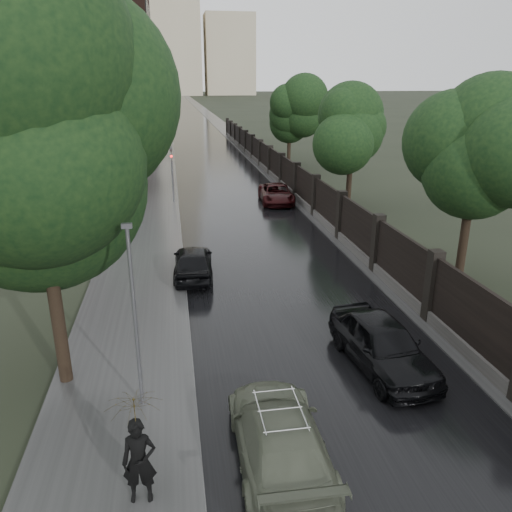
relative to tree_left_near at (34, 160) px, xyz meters
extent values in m
plane|color=black|center=(7.60, -3.00, -6.42)|extent=(800.00, 800.00, 0.00)
cube|color=black|center=(7.60, 187.00, -6.41)|extent=(8.00, 420.00, 0.02)
cube|color=#2D2D2D|center=(1.60, 187.00, -6.34)|extent=(4.00, 420.00, 0.16)
cube|color=#2D2D2D|center=(13.10, 187.00, -6.38)|extent=(3.00, 420.00, 0.08)
cube|color=#383533|center=(12.20, 29.00, -6.17)|extent=(0.40, 75.00, 0.50)
cube|color=black|center=(12.20, 29.00, -4.92)|extent=(0.15, 75.00, 2.00)
cube|color=black|center=(12.20, 67.00, -5.07)|extent=(0.45, 0.45, 2.70)
cylinder|color=black|center=(0.00, 0.00, -2.84)|extent=(0.36, 0.36, 7.15)
sphere|color=black|center=(0.00, 0.00, 0.02)|extent=(5.44, 5.44, 5.44)
cylinder|color=black|center=(-0.40, 27.00, -3.49)|extent=(0.36, 0.36, 5.85)
sphere|color=black|center=(-0.40, 27.00, -1.15)|extent=(4.25, 4.25, 4.25)
cylinder|color=black|center=(15.10, 5.00, -3.66)|extent=(0.36, 0.36, 5.53)
sphere|color=black|center=(15.10, 5.00, -1.45)|extent=(4.08, 4.08, 4.08)
cylinder|color=black|center=(15.10, 19.00, -3.66)|extent=(0.36, 0.36, 5.53)
sphere|color=black|center=(15.10, 19.00, -1.45)|extent=(4.08, 4.08, 4.08)
cylinder|color=black|center=(15.10, 37.00, -3.66)|extent=(0.36, 0.36, 5.53)
sphere|color=black|center=(15.10, 37.00, -1.45)|extent=(4.08, 4.08, 4.08)
cylinder|color=#59595E|center=(2.20, -1.50, -3.92)|extent=(0.10, 0.10, 5.00)
cube|color=#59595E|center=(2.20, -1.50, -1.37)|extent=(0.25, 0.12, 0.12)
cylinder|color=#59595E|center=(3.30, 22.00, -4.92)|extent=(0.12, 0.12, 3.00)
imported|color=#59595E|center=(3.30, 22.00, -2.92)|extent=(0.16, 0.20, 1.00)
sphere|color=#FF0C0C|center=(3.30, 21.85, -3.07)|extent=(0.14, 0.14, 0.14)
cube|color=black|center=(-10.40, 49.00, 3.58)|extent=(24.00, 18.00, 20.00)
cube|color=tan|center=(-24.40, 297.00, 15.58)|extent=(28.00, 22.00, 44.00)
cube|color=tan|center=(39.60, 297.00, 15.58)|extent=(28.00, 22.00, 44.00)
cube|color=tan|center=(7.60, 297.00, 23.58)|extent=(30.00, 30.00, 60.00)
imported|color=#515645|center=(5.36, -4.09, -5.71)|extent=(2.07, 4.90, 1.41)
imported|color=black|center=(4.00, 7.78, -5.70)|extent=(1.91, 4.28, 1.43)
imported|color=black|center=(9.26, -0.61, -5.64)|extent=(2.32, 4.77, 1.57)
imported|color=black|center=(10.49, 21.02, -5.76)|extent=(2.51, 4.90, 1.32)
imported|color=black|center=(2.35, -4.77, -5.32)|extent=(0.70, 0.48, 1.88)
imported|color=black|center=(2.35, -4.77, -3.82)|extent=(1.13, 1.15, 1.00)
camera|label=1|loc=(3.33, -13.03, 1.83)|focal=35.00mm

